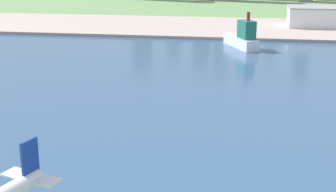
% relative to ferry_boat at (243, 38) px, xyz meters
% --- Properties ---
extents(ground_plane, '(2400.00, 2400.00, 0.00)m').
position_rel_ferry_boat_xyz_m(ground_plane, '(-11.81, -85.82, -8.10)').
color(ground_plane, '#618650').
extents(water_bay, '(840.00, 360.00, 0.15)m').
position_rel_ferry_boat_xyz_m(water_bay, '(-11.81, -145.82, -8.03)').
color(water_bay, '#2D4C70').
rests_on(water_bay, ground).
extents(industrial_pier, '(840.00, 140.00, 2.50)m').
position_rel_ferry_boat_xyz_m(industrial_pier, '(-11.81, 104.18, -6.85)').
color(industrial_pier, '#A4938B').
rests_on(industrial_pier, ground).
extents(ferry_boat, '(28.76, 44.55, 28.63)m').
position_rel_ferry_boat_xyz_m(ferry_boat, '(0.00, 0.00, 0.00)').
color(ferry_boat, white).
rests_on(ferry_boat, water_bay).
extents(warehouse_main, '(48.78, 41.62, 19.14)m').
position_rel_ferry_boat_xyz_m(warehouse_main, '(65.55, 116.01, 3.99)').
color(warehouse_main, white).
rests_on(warehouse_main, industrial_pier).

